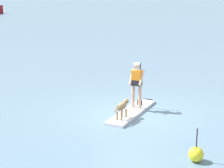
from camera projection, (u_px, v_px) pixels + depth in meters
The scene contains 5 objects.
ground_plane at pixel (132, 113), 13.50m from camera, with size 400.00×400.00×0.00m, color slate.
paddleboard at pixel (134, 110), 13.69m from camera, with size 3.39×1.78×0.10m.
person_paddler at pixel (137, 81), 13.63m from camera, with size 0.67×0.59×1.67m.
dog at pixel (122, 107), 12.64m from camera, with size 1.05×0.46×0.58m.
marker_buoy at pixel (196, 154), 9.65m from camera, with size 0.39×0.39×0.89m.
Camera 1 is at (-9.53, -8.68, 4.22)m, focal length 61.26 mm.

